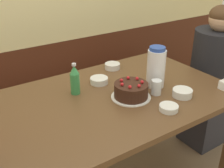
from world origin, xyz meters
TOP-DOWN VIEW (x-y plane):
  - bench_seat at (0.00, 0.83)m, footprint 2.22×0.38m
  - dining_table at (0.00, 0.00)m, footprint 1.48×0.92m
  - birthday_cake at (0.08, -0.08)m, footprint 0.24×0.24m
  - water_pitcher at (0.31, -0.04)m, footprint 0.12×0.12m
  - soju_bottle at (-0.17, 0.15)m, footprint 0.06×0.06m
  - bowl_soup_white at (0.17, -0.31)m, footprint 0.11×0.11m
  - bowl_rice_small at (0.35, -0.24)m, footprint 0.12×0.12m
  - bowl_side_dish at (0.03, 0.19)m, footprint 0.12×0.12m
  - bowl_sauce_shallow at (0.24, 0.35)m, footprint 0.11×0.11m
  - glass_water_tall at (0.24, -0.13)m, footprint 0.06×0.06m
  - person_pale_blue_shirt at (1.00, 0.03)m, footprint 0.36×0.36m

SIDE VIEW (x-z plane):
  - bench_seat at x=0.00m, z-range 0.00..0.45m
  - person_pale_blue_shirt at x=1.00m, z-range -0.01..1.19m
  - dining_table at x=0.00m, z-range 0.30..1.07m
  - bowl_soup_white at x=0.17m, z-range 0.77..0.80m
  - bowl_side_dish at x=0.03m, z-range 0.77..0.81m
  - bowl_sauce_shallow at x=0.24m, z-range 0.77..0.81m
  - bowl_rice_small at x=0.35m, z-range 0.77..0.81m
  - birthday_cake at x=0.08m, z-range 0.76..0.87m
  - glass_water_tall at x=0.24m, z-range 0.77..0.86m
  - soju_bottle at x=-0.17m, z-range 0.76..0.96m
  - water_pitcher at x=0.31m, z-range 0.77..1.03m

